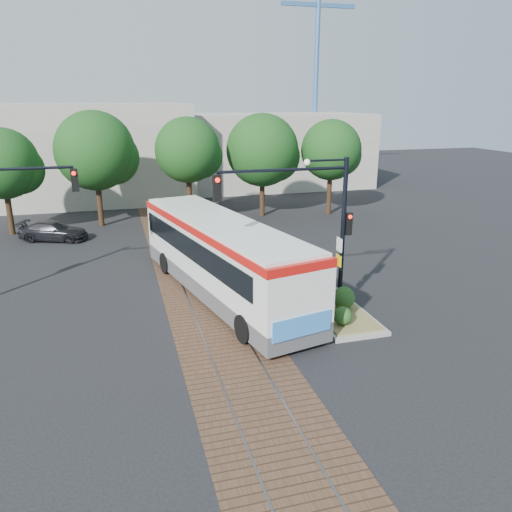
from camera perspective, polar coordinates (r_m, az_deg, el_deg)
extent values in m
plane|color=black|center=(20.23, -4.86, -6.76)|extent=(120.00, 120.00, 0.00)
cube|color=brown|center=(23.88, -6.72, -2.94)|extent=(3.60, 40.00, 0.01)
cube|color=slate|center=(23.79, -8.51, -3.08)|extent=(0.06, 40.00, 0.01)
cube|color=slate|center=(24.00, -4.96, -2.76)|extent=(0.06, 40.00, 0.01)
cylinder|color=#382314|center=(35.46, -26.34, 4.49)|extent=(0.36, 0.36, 2.86)
sphere|color=#193D13|center=(35.00, -27.01, 9.39)|extent=(4.40, 4.40, 4.40)
cylinder|color=#382314|center=(35.61, -17.42, 5.77)|extent=(0.36, 0.36, 3.12)
sphere|color=#193D13|center=(35.12, -17.95, 11.38)|extent=(5.20, 5.20, 5.20)
cylinder|color=#382314|center=(35.12, -7.60, 6.48)|extent=(0.36, 0.36, 3.39)
sphere|color=#193D13|center=(34.65, -7.83, 11.91)|extent=(4.40, 4.40, 4.40)
cylinder|color=#382314|center=(37.10, 0.71, 6.79)|extent=(0.36, 0.36, 2.86)
sphere|color=#193D13|center=(36.63, 0.73, 12.00)|extent=(5.20, 5.20, 5.20)
cylinder|color=#382314|center=(38.05, 8.35, 7.08)|extent=(0.36, 0.36, 3.12)
sphere|color=#193D13|center=(37.62, 8.57, 11.90)|extent=(4.40, 4.40, 4.40)
cube|color=#ADA899|center=(46.58, -21.86, 10.94)|extent=(22.00, 12.00, 8.00)
cube|color=#ADA899|center=(50.77, 1.93, 12.01)|extent=(18.00, 10.00, 7.00)
cylinder|color=#3F72B2|center=(56.37, 6.81, 18.04)|extent=(0.50, 0.50, 18.00)
cube|color=#3F72B2|center=(57.12, 7.15, 26.59)|extent=(8.00, 0.40, 0.40)
cube|color=#4B4B4D|center=(22.05, -3.88, -3.03)|extent=(5.35, 12.86, 0.73)
cube|color=white|center=(21.61, -3.95, 0.36)|extent=(5.37, 12.87, 1.99)
cube|color=black|center=(21.79, -4.32, 1.37)|extent=(5.15, 11.65, 0.94)
cube|color=red|center=(21.30, -4.02, 3.33)|extent=(5.41, 12.88, 0.31)
cube|color=white|center=(21.25, -4.03, 3.88)|extent=(5.19, 12.44, 0.15)
cube|color=black|center=(16.39, 5.08, -3.76)|extent=(1.67, 0.49, 0.94)
cube|color=#347DD3|center=(16.75, 5.31, -7.98)|extent=(2.27, 0.57, 0.73)
cube|color=orange|center=(21.50, 0.56, -1.45)|extent=(1.11, 4.62, 1.15)
cylinder|color=black|center=(17.84, -1.27, -8.29)|extent=(0.59, 1.10, 1.05)
cylinder|color=black|center=(18.96, 5.27, -6.75)|extent=(0.59, 1.10, 1.05)
cylinder|color=black|center=(25.17, -10.20, -0.78)|extent=(0.59, 1.10, 1.05)
cylinder|color=black|center=(25.98, -5.17, 0.01)|extent=(0.59, 1.10, 1.05)
cube|color=gray|center=(20.69, 8.92, -6.12)|extent=(2.20, 5.20, 0.15)
cube|color=olive|center=(20.64, 8.93, -5.83)|extent=(1.90, 4.80, 0.08)
sphere|color=#1E4719|center=(19.01, 9.88, -6.70)|extent=(0.70, 0.70, 0.70)
sphere|color=#1E4719|center=(20.41, 10.00, -4.67)|extent=(0.90, 0.90, 0.90)
sphere|color=#1E4719|center=(21.59, 6.97, -3.43)|extent=(0.80, 0.80, 0.80)
sphere|color=#1E4719|center=(22.32, 8.13, -3.04)|extent=(0.60, 0.60, 0.60)
cylinder|color=black|center=(19.96, 9.88, 2.50)|extent=(0.18, 0.18, 6.00)
cylinder|color=black|center=(18.52, 3.20, 9.79)|extent=(5.00, 0.12, 0.12)
cube|color=black|center=(17.95, -4.48, 7.75)|extent=(0.28, 0.22, 0.95)
sphere|color=#FF190C|center=(17.77, -4.41, 8.63)|extent=(0.18, 0.18, 0.18)
cube|color=black|center=(19.96, 10.51, 3.65)|extent=(0.26, 0.20, 0.90)
sphere|color=#FF190C|center=(19.78, 10.73, 4.41)|extent=(0.16, 0.16, 0.16)
cube|color=white|center=(19.89, 9.50, 1.27)|extent=(0.04, 0.45, 0.55)
cube|color=yellow|center=(20.07, 9.41, -0.51)|extent=(0.04, 0.45, 0.45)
cylinder|color=black|center=(19.10, 8.13, 10.79)|extent=(1.60, 0.08, 0.08)
sphere|color=silver|center=(18.80, 5.85, 10.61)|extent=(0.24, 0.24, 0.24)
cylinder|color=black|center=(22.65, -25.88, 8.95)|extent=(4.50, 0.12, 0.12)
cube|color=black|center=(22.45, -20.01, 8.15)|extent=(0.28, 0.22, 0.95)
sphere|color=#FF190C|center=(22.27, -20.11, 8.85)|extent=(0.18, 0.18, 0.18)
imported|color=black|center=(32.99, -22.13, 2.66)|extent=(4.40, 2.94, 1.18)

